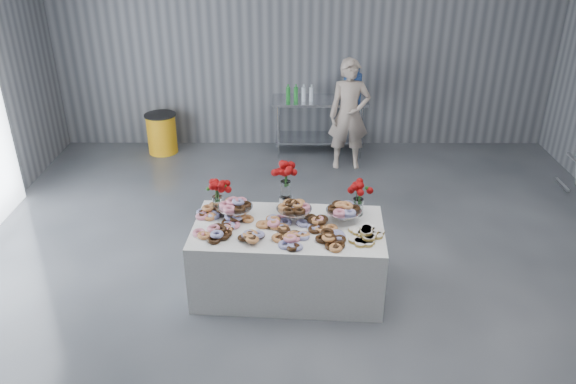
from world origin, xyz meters
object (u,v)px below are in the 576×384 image
person (349,115)px  trash_barrel (162,133)px  display_table (288,258)px  prep_table (319,116)px  water_jug (353,84)px

person → trash_barrel: 3.05m
display_table → prep_table: (0.48, 3.69, 0.24)m
prep_table → water_jug: water_jug is taller
person → trash_barrel: person is taller
water_jug → person: (-0.09, -0.55, -0.31)m
display_table → prep_table: size_ratio=1.27×
prep_table → trash_barrel: prep_table is taller
water_jug → person: size_ratio=0.33×
display_table → trash_barrel: size_ratio=2.93×
prep_table → person: 0.72m
trash_barrel → prep_table: bearing=0.1°
display_table → water_jug: water_jug is taller
display_table → person: (0.90, 3.13, 0.46)m
water_jug → person: person is taller
display_table → water_jug: 3.90m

